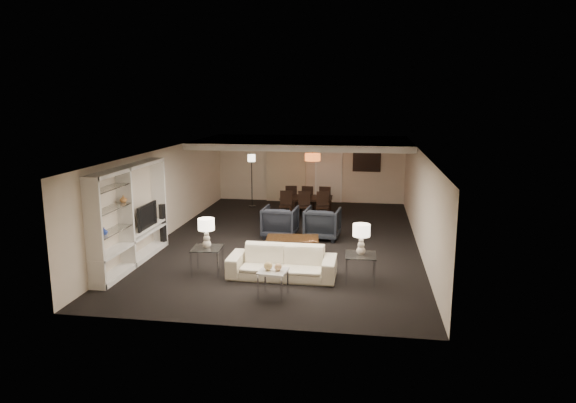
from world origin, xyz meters
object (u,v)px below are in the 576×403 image
(table_lamp_left, at_px, (206,233))
(chair_fr, at_px, (326,199))
(chair_nl, at_px, (286,205))
(armchair_right, at_px, (322,223))
(vase_amber, at_px, (123,199))
(floor_lamp, at_px, (252,181))
(chair_fm, at_px, (308,198))
(side_table_right, at_px, (360,268))
(dining_table, at_px, (306,206))
(floor_speaker, at_px, (163,225))
(marble_table, at_px, (273,283))
(chair_fl, at_px, (291,198))
(side_table_left, at_px, (207,261))
(pendant_light, at_px, (313,157))
(sofa, at_px, (282,262))
(coffee_table, at_px, (293,247))
(armchair_left, at_px, (280,222))
(chair_nr, at_px, (322,206))
(table_lamp_right, at_px, (361,240))
(television, at_px, (143,216))
(vase_blue, at_px, (104,231))

(table_lamp_left, height_order, chair_fr, table_lamp_left)
(chair_nl, bearing_deg, armchair_right, -60.73)
(vase_amber, xyz_separation_m, floor_lamp, (1.34, 7.17, -0.70))
(table_lamp_left, height_order, chair_fm, table_lamp_left)
(armchair_right, bearing_deg, side_table_right, 113.80)
(vase_amber, distance_m, dining_table, 7.14)
(floor_speaker, bearing_deg, chair_fr, 71.47)
(chair_fr, bearing_deg, armchair_right, 98.49)
(marble_table, height_order, chair_fr, chair_fr)
(vase_amber, relative_size, chair_fl, 0.18)
(side_table_left, height_order, chair_fl, chair_fl)
(pendant_light, relative_size, sofa, 0.22)
(coffee_table, relative_size, dining_table, 0.75)
(side_table_right, distance_m, floor_speaker, 5.57)
(armchair_left, relative_size, floor_lamp, 0.51)
(armchair_left, height_order, chair_nr, chair_nr)
(side_table_left, relative_size, chair_fm, 0.72)
(coffee_table, relative_size, table_lamp_right, 1.94)
(side_table_left, distance_m, floor_speaker, 2.67)
(pendant_light, bearing_deg, chair_nr, -65.53)
(television, distance_m, vase_blue, 1.85)
(floor_lamp, bearing_deg, sofa, -72.38)
(sofa, height_order, side_table_left, sofa)
(armchair_left, distance_m, side_table_left, 3.48)
(floor_lamp, bearing_deg, television, -101.83)
(armchair_left, relative_size, television, 0.93)
(sofa, height_order, vase_amber, vase_amber)
(chair_fr, bearing_deg, armchair_left, 79.29)
(table_lamp_left, distance_m, vase_amber, 2.06)
(vase_blue, bearing_deg, floor_speaker, 87.78)
(sofa, relative_size, armchair_right, 2.45)
(floor_speaker, bearing_deg, television, -74.22)
(chair_nl, height_order, chair_fl, same)
(sofa, distance_m, table_lamp_left, 1.80)
(chair_fm, bearing_deg, floor_speaker, 61.62)
(side_table_left, height_order, vase_blue, vase_blue)
(sofa, bearing_deg, television, 165.75)
(side_table_right, bearing_deg, table_lamp_right, 0.00)
(sofa, relative_size, table_lamp_left, 3.53)
(coffee_table, xyz_separation_m, chair_fr, (0.41, 5.20, 0.22))
(table_lamp_right, height_order, marble_table, table_lamp_right)
(table_lamp_left, bearing_deg, floor_lamp, 94.67)
(coffee_table, distance_m, television, 3.75)
(chair_nl, relative_size, chair_fm, 1.00)
(sofa, bearing_deg, vase_amber, 179.82)
(table_lamp_right, height_order, chair_nr, table_lamp_right)
(armchair_right, xyz_separation_m, chair_nl, (-1.39, 2.20, 0.01))
(armchair_right, bearing_deg, chair_nl, -52.36)
(side_table_right, distance_m, vase_amber, 5.50)
(chair_nr, bearing_deg, chair_fl, 129.27)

